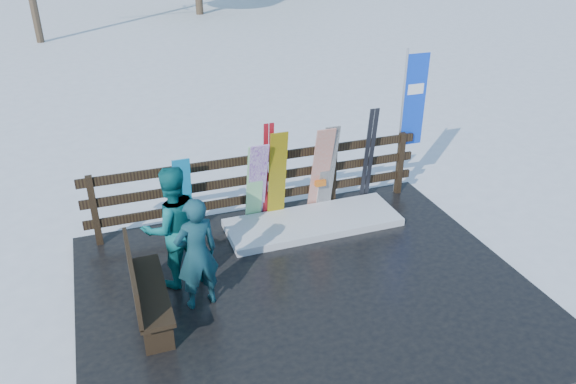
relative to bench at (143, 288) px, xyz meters
name	(u,v)px	position (x,y,z in m)	size (l,w,h in m)	color
ground	(308,296)	(2.12, -0.11, -0.60)	(700.00, 700.00, 0.00)	white
deck	(308,294)	(2.12, -0.11, -0.56)	(6.00, 5.00, 0.08)	black
fence	(260,180)	(2.12, 2.09, 0.14)	(5.60, 0.10, 1.15)	black
snow_patch	(313,222)	(2.83, 1.49, -0.46)	(2.82, 1.00, 0.12)	white
bench	(143,288)	(0.00, 0.00, 0.00)	(0.41, 1.50, 0.97)	black
snowboard_0	(183,198)	(0.83, 1.87, 0.16)	(0.26, 0.03, 1.37)	#1283BB
snowboard_1	(255,184)	(1.98, 1.87, 0.20)	(0.27, 0.03, 1.48)	white
snowboard_2	(277,176)	(2.35, 1.87, 0.28)	(0.29, 0.03, 1.61)	yellow
snowboard_3	(257,183)	(2.02, 1.87, 0.21)	(0.29, 0.03, 1.51)	white
snowboard_4	(328,169)	(3.23, 1.87, 0.28)	(0.26, 0.03, 1.61)	black
snowboard_5	(321,170)	(3.11, 1.87, 0.27)	(0.32, 0.03, 1.61)	silver
ski_pair_a	(268,172)	(2.22, 1.94, 0.34)	(0.16, 0.18, 1.72)	maroon
ski_pair_b	(369,156)	(4.01, 1.94, 0.36)	(0.17, 0.21, 1.75)	black
rental_flag	(411,106)	(4.86, 2.14, 1.09)	(0.45, 0.04, 2.60)	silver
person_front	(197,254)	(0.70, 0.12, 0.26)	(0.57, 0.37, 1.56)	#1A5C59
person_back	(173,227)	(0.51, 0.72, 0.35)	(0.84, 0.66, 1.73)	#0F6568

